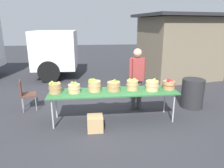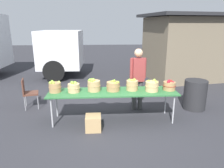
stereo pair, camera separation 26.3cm
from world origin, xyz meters
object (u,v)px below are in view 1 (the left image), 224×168
Objects in this scene: apple_basket_green_4 at (132,85)px; vendor_adult at (137,74)px; trash_barrel at (192,93)px; produce_crate at (95,123)px; apple_basket_green_1 at (74,88)px; apple_basket_green_5 at (152,85)px; market_table at (113,93)px; folding_chair at (25,93)px; apple_basket_green_3 at (114,86)px; apple_basket_green_0 at (55,88)px; apple_basket_green_2 at (94,86)px; apple_basket_red_0 at (169,85)px.

apple_basket_green_4 is 0.18× the size of vendor_adult.
trash_barrel reaches higher than produce_crate.
apple_basket_green_1 is 0.90× the size of apple_basket_green_5.
market_table is 3.60× the size of folding_chair.
apple_basket_green_3 is (0.01, 0.06, 0.15)m from market_table.
vendor_adult is 1.84m from produce_crate.
apple_basket_green_0 is 0.93m from apple_basket_green_2.
apple_basket_green_2 reaches higher than apple_basket_green_5.
apple_basket_green_0 reaches higher than apple_basket_green_3.
apple_basket_green_0 is 0.45m from apple_basket_green_1.
apple_basket_green_3 is (0.47, -0.01, -0.02)m from apple_basket_green_2.
trash_barrel is at bearing 14.99° from apple_basket_green_4.
apple_basket_green_2 reaches higher than apple_basket_green_3.
apple_basket_red_0 is at bearing 0.07° from apple_basket_green_1.
apple_basket_green_5 is at bearing -4.23° from apple_basket_green_2.
apple_basket_green_4 is 1.32m from produce_crate.
folding_chair is at bearing 163.21° from apple_basket_green_4.
market_table is at bearing -171.54° from apple_basket_green_4.
folding_chair is 2.48× the size of produce_crate.
apple_basket_green_3 is at bearing 2.44° from apple_basket_green_1.
apple_basket_red_0 is (2.79, -0.02, -0.01)m from apple_basket_green_0.
market_table is 1.82× the size of vendor_adult.
apple_basket_red_0 is (0.92, -0.05, -0.02)m from apple_basket_green_4.
trash_barrel is at bearing 29.82° from apple_basket_red_0.
apple_basket_red_0 reaches higher than produce_crate.
apple_basket_green_0 is at bearing 178.10° from apple_basket_green_5.
produce_crate is at bearing -149.43° from apple_basket_green_4.
produce_crate is (-1.88, -0.52, -0.69)m from apple_basket_red_0.
market_table is 0.96m from apple_basket_green_5.
apple_basket_green_2 is 1.41m from apple_basket_green_5.
trash_barrel is (1.88, 0.50, -0.47)m from apple_basket_green_4.
folding_chair is 4.70m from trash_barrel.
market_table is 0.50m from apple_basket_green_2.
apple_basket_green_4 is at bearing -0.28° from apple_basket_green_2.
apple_basket_green_3 is 1.12× the size of apple_basket_green_4.
vendor_adult is 3.11m from folding_chair.
apple_basket_green_5 is 0.40× the size of trash_barrel.
apple_basket_red_0 is 0.38× the size of trash_barrel.
apple_basket_red_0 is at bearing -117.55° from folding_chair.
apple_basket_green_1 reaches higher than produce_crate.
apple_basket_green_3 is at bearing -167.69° from trash_barrel.
apple_basket_green_0 is at bearing 177.97° from market_table.
apple_basket_green_1 is at bearing -177.56° from apple_basket_green_3.
folding_chair is (-0.94, 0.87, -0.37)m from apple_basket_green_0.
trash_barrel is 3.04m from produce_crate.
apple_basket_green_3 reaches higher than trash_barrel.
apple_basket_green_2 is 0.94m from apple_basket_green_4.
apple_basket_green_5 reaches higher than apple_basket_green_3.
vendor_adult is 1.98× the size of folding_chair.
vendor_adult is at bearing 40.90° from market_table.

